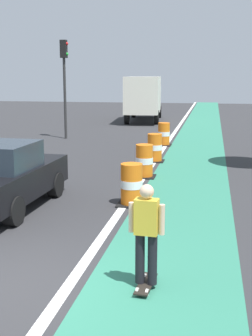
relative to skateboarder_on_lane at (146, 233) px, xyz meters
The scene contains 11 objects.
ground_plane 2.36m from the skateboarder_on_lane, 168.40° to the right, with size 100.00×100.00×0.00m, color #2D2D30.
bike_lane_strip 11.60m from the skateboarder_on_lane, 88.66° to the left, with size 2.50×80.00×0.01m, color #2D755B.
lane_divider_stripe 11.66m from the skateboarder_on_lane, 96.07° to the left, with size 0.20×80.00×0.01m, color silver.
skateboarder_on_lane is the anchor object (origin of this frame).
parked_sedan_nearest 5.56m from the skateboarder_on_lane, 138.11° to the left, with size 2.02×4.16×1.70m.
traffic_barrel_front 4.74m from the skateboarder_on_lane, 102.87° to the left, with size 0.73×0.73×1.09m.
traffic_barrel_mid 8.03m from the skateboarder_on_lane, 98.72° to the left, with size 0.73×0.73×1.09m.
traffic_barrel_back 10.85m from the skateboarder_on_lane, 96.52° to the left, with size 0.73×0.73×1.09m.
traffic_barrel_far 15.08m from the skateboarder_on_lane, 95.05° to the left, with size 0.73×0.73×1.09m.
delivery_truck_down_block 27.01m from the skateboarder_on_lane, 98.63° to the left, with size 2.87×7.75×3.23m.
traffic_light_corner 17.98m from the skateboarder_on_lane, 112.20° to the left, with size 0.41×0.32×5.10m.
Camera 1 is at (3.07, -6.19, 3.31)m, focal length 48.58 mm.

